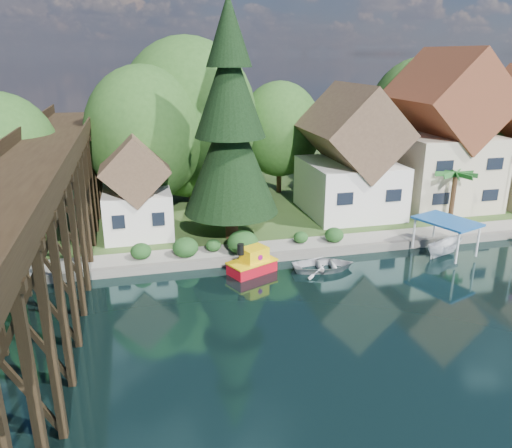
{
  "coord_description": "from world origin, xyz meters",
  "views": [
    {
      "loc": [
        -10.83,
        -23.01,
        13.75
      ],
      "look_at": [
        -3.77,
        6.0,
        3.56
      ],
      "focal_mm": 35.0,
      "sensor_mm": 36.0,
      "label": 1
    }
  ],
  "objects_px": {
    "trestle_bridge": "(44,215)",
    "conifer": "(230,128)",
    "house_left": "(351,160)",
    "house_center": "(442,140)",
    "boat_canopy": "(445,240)",
    "shed": "(137,193)",
    "palm_tree": "(456,176)",
    "tugboat": "(252,263)",
    "boat_white_a": "(324,264)"
  },
  "relations": [
    {
      "from": "shed",
      "to": "boat_canopy",
      "type": "bearing_deg",
      "value": -21.43
    },
    {
      "from": "palm_tree",
      "to": "tugboat",
      "type": "xyz_separation_m",
      "value": [
        -18.01,
        -4.83,
        -3.78
      ]
    },
    {
      "from": "boat_white_a",
      "to": "tugboat",
      "type": "bearing_deg",
      "value": 85.56
    },
    {
      "from": "shed",
      "to": "tugboat",
      "type": "bearing_deg",
      "value": -48.24
    },
    {
      "from": "conifer",
      "to": "boat_canopy",
      "type": "height_order",
      "value": "conifer"
    },
    {
      "from": "trestle_bridge",
      "to": "conifer",
      "type": "height_order",
      "value": "conifer"
    },
    {
      "from": "house_center",
      "to": "boat_canopy",
      "type": "xyz_separation_m",
      "value": [
        -5.82,
        -10.31,
        -5.27
      ]
    },
    {
      "from": "palm_tree",
      "to": "tugboat",
      "type": "relative_size",
      "value": 1.27
    },
    {
      "from": "trestle_bridge",
      "to": "boat_canopy",
      "type": "bearing_deg",
      "value": 2.22
    },
    {
      "from": "palm_tree",
      "to": "boat_white_a",
      "type": "xyz_separation_m",
      "value": [
        -13.28,
        -5.61,
        -4.04
      ]
    },
    {
      "from": "house_center",
      "to": "boat_canopy",
      "type": "relative_size",
      "value": 2.85
    },
    {
      "from": "trestle_bridge",
      "to": "tugboat",
      "type": "distance_m",
      "value": 13.06
    },
    {
      "from": "shed",
      "to": "boat_canopy",
      "type": "xyz_separation_m",
      "value": [
        21.18,
        -8.31,
        -2.68
      ]
    },
    {
      "from": "house_center",
      "to": "trestle_bridge",
      "type": "bearing_deg",
      "value": -160.51
    },
    {
      "from": "palm_tree",
      "to": "house_center",
      "type": "bearing_deg",
      "value": 70.01
    },
    {
      "from": "house_center",
      "to": "palm_tree",
      "type": "distance_m",
      "value": 5.8
    },
    {
      "from": "conifer",
      "to": "boat_white_a",
      "type": "distance_m",
      "value": 11.59
    },
    {
      "from": "tugboat",
      "to": "trestle_bridge",
      "type": "bearing_deg",
      "value": -173.61
    },
    {
      "from": "boat_canopy",
      "to": "tugboat",
      "type": "bearing_deg",
      "value": 178.6
    },
    {
      "from": "trestle_bridge",
      "to": "house_left",
      "type": "relative_size",
      "value": 4.01
    },
    {
      "from": "boat_canopy",
      "to": "conifer",
      "type": "bearing_deg",
      "value": 157.88
    },
    {
      "from": "house_center",
      "to": "boat_canopy",
      "type": "distance_m",
      "value": 12.96
    },
    {
      "from": "boat_canopy",
      "to": "house_left",
      "type": "bearing_deg",
      "value": 107.95
    },
    {
      "from": "trestle_bridge",
      "to": "house_left",
      "type": "bearing_deg",
      "value": 25.21
    },
    {
      "from": "boat_white_a",
      "to": "palm_tree",
      "type": "bearing_deg",
      "value": -62.22
    },
    {
      "from": "trestle_bridge",
      "to": "conifer",
      "type": "bearing_deg",
      "value": 30.14
    },
    {
      "from": "house_center",
      "to": "shed",
      "type": "relative_size",
      "value": 1.77
    },
    {
      "from": "house_left",
      "to": "conifer",
      "type": "height_order",
      "value": "conifer"
    },
    {
      "from": "conifer",
      "to": "house_center",
      "type": "bearing_deg",
      "value": 12.49
    },
    {
      "from": "shed",
      "to": "boat_canopy",
      "type": "height_order",
      "value": "shed"
    },
    {
      "from": "conifer",
      "to": "boat_canopy",
      "type": "relative_size",
      "value": 3.53
    },
    {
      "from": "tugboat",
      "to": "boat_canopy",
      "type": "distance_m",
      "value": 14.07
    },
    {
      "from": "house_left",
      "to": "house_center",
      "type": "bearing_deg",
      "value": 3.18
    },
    {
      "from": "shed",
      "to": "palm_tree",
      "type": "height_order",
      "value": "shed"
    },
    {
      "from": "trestle_bridge",
      "to": "conifer",
      "type": "distance_m",
      "value": 14.07
    },
    {
      "from": "boat_canopy",
      "to": "shed",
      "type": "bearing_deg",
      "value": 158.57
    },
    {
      "from": "palm_tree",
      "to": "boat_canopy",
      "type": "height_order",
      "value": "palm_tree"
    },
    {
      "from": "trestle_bridge",
      "to": "palm_tree",
      "type": "height_order",
      "value": "trestle_bridge"
    },
    {
      "from": "trestle_bridge",
      "to": "house_center",
      "type": "height_order",
      "value": "house_center"
    },
    {
      "from": "house_left",
      "to": "tugboat",
      "type": "relative_size",
      "value": 3.08
    },
    {
      "from": "house_left",
      "to": "shed",
      "type": "distance_m",
      "value": 18.11
    },
    {
      "from": "shed",
      "to": "conifer",
      "type": "distance_m",
      "value": 8.77
    },
    {
      "from": "shed",
      "to": "conifer",
      "type": "bearing_deg",
      "value": -19.96
    },
    {
      "from": "palm_tree",
      "to": "boat_canopy",
      "type": "relative_size",
      "value": 0.93
    },
    {
      "from": "conifer",
      "to": "boat_canopy",
      "type": "xyz_separation_m",
      "value": [
        14.37,
        -5.84,
        -7.62
      ]
    },
    {
      "from": "house_left",
      "to": "boat_canopy",
      "type": "bearing_deg",
      "value": -72.05
    },
    {
      "from": "shed",
      "to": "palm_tree",
      "type": "xyz_separation_m",
      "value": [
        25.13,
        -3.14,
        0.64
      ]
    },
    {
      "from": "boat_white_a",
      "to": "trestle_bridge",
      "type": "bearing_deg",
      "value": 96.85
    },
    {
      "from": "conifer",
      "to": "boat_canopy",
      "type": "bearing_deg",
      "value": -22.12
    },
    {
      "from": "house_center",
      "to": "shed",
      "type": "bearing_deg",
      "value": -175.76
    }
  ]
}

